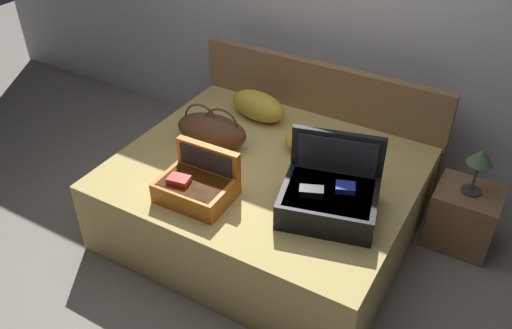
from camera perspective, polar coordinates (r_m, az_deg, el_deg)
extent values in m
plane|color=gray|center=(3.81, -2.09, -10.37)|extent=(12.00, 12.00, 0.00)
cube|color=silver|center=(4.37, 9.47, 15.95)|extent=(8.00, 0.10, 2.60)
cube|color=tan|center=(3.87, 0.95, -3.72)|extent=(2.04, 1.71, 0.58)
cube|color=olive|center=(4.41, 6.70, 4.84)|extent=(2.08, 0.08, 1.00)
cube|color=black|center=(3.27, 7.83, -4.20)|extent=(0.68, 0.59, 0.18)
cube|color=#28282D|center=(3.25, 7.86, -3.83)|extent=(0.60, 0.52, 0.13)
cube|color=black|center=(3.16, 6.00, -2.97)|extent=(0.16, 0.13, 0.05)
cube|color=#1E33A5|center=(3.23, 9.63, -2.50)|extent=(0.15, 0.13, 0.04)
cube|color=black|center=(3.38, 8.69, 0.18)|extent=(0.57, 0.18, 0.46)
cube|color=#28282D|center=(3.36, 8.63, -0.06)|extent=(0.48, 0.13, 0.39)
cube|color=#D16619|center=(3.38, -6.72, -2.89)|extent=(0.47, 0.32, 0.14)
cube|color=#28282D|center=(3.37, -6.74, -2.60)|extent=(0.41, 0.28, 0.10)
cube|color=#B21E19|center=(3.35, -8.33, -1.67)|extent=(0.15, 0.11, 0.04)
cube|color=#D16619|center=(3.45, -5.11, -0.13)|extent=(0.46, 0.06, 0.31)
cube|color=#28282D|center=(3.43, -5.40, -0.39)|extent=(0.39, 0.02, 0.27)
ellipsoid|color=brown|center=(3.88, -4.82, 3.68)|extent=(0.57, 0.33, 0.24)
torus|color=brown|center=(3.88, -5.95, 4.76)|extent=(0.27, 0.05, 0.27)
torus|color=brown|center=(3.81, -3.77, 4.28)|extent=(0.27, 0.05, 0.27)
ellipsoid|color=gold|center=(4.20, 0.22, 6.35)|extent=(0.53, 0.34, 0.22)
ellipsoid|color=gold|center=(3.81, 5.78, 2.29)|extent=(0.40, 0.30, 0.16)
cube|color=olive|center=(4.09, 21.48, -5.25)|extent=(0.44, 0.40, 0.46)
cylinder|color=#3F3833|center=(3.94, 22.21, -2.64)|extent=(0.14, 0.14, 0.02)
cylinder|color=#4C443D|center=(3.88, 22.61, -1.23)|extent=(0.02, 0.02, 0.23)
cone|color=#4C724C|center=(3.79, 23.18, 0.80)|extent=(0.17, 0.17, 0.11)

